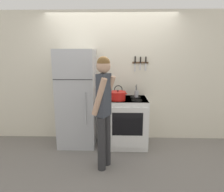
{
  "coord_description": "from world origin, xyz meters",
  "views": [
    {
      "loc": [
        0.12,
        -3.96,
        1.76
      ],
      "look_at": [
        0.03,
        -0.47,
        1.0
      ],
      "focal_mm": 32.0,
      "sensor_mm": 36.0,
      "label": 1
    }
  ],
  "objects_px": {
    "stove_range": "(127,122)",
    "tea_kettle": "(118,94)",
    "dutch_oven_pot": "(118,96)",
    "person": "(104,107)",
    "utensil_jar": "(136,93)",
    "refrigerator": "(77,99)"
  },
  "relations": [
    {
      "from": "utensil_jar",
      "to": "person",
      "type": "distance_m",
      "value": 1.09
    },
    {
      "from": "dutch_oven_pot",
      "to": "person",
      "type": "xyz_separation_m",
      "value": [
        -0.21,
        -0.67,
        -0.02
      ]
    },
    {
      "from": "dutch_oven_pot",
      "to": "tea_kettle",
      "type": "distance_m",
      "value": 0.26
    },
    {
      "from": "dutch_oven_pot",
      "to": "refrigerator",
      "type": "bearing_deg",
      "value": 169.55
    },
    {
      "from": "stove_range",
      "to": "dutch_oven_pot",
      "type": "bearing_deg",
      "value": -149.38
    },
    {
      "from": "utensil_jar",
      "to": "person",
      "type": "relative_size",
      "value": 0.14
    },
    {
      "from": "dutch_oven_pot",
      "to": "tea_kettle",
      "type": "relative_size",
      "value": 1.29
    },
    {
      "from": "stove_range",
      "to": "person",
      "type": "relative_size",
      "value": 0.54
    },
    {
      "from": "stove_range",
      "to": "refrigerator",
      "type": "bearing_deg",
      "value": 177.53
    },
    {
      "from": "tea_kettle",
      "to": "utensil_jar",
      "type": "height_order",
      "value": "utensil_jar"
    },
    {
      "from": "utensil_jar",
      "to": "refrigerator",
      "type": "bearing_deg",
      "value": -173.91
    },
    {
      "from": "refrigerator",
      "to": "utensil_jar",
      "type": "height_order",
      "value": "refrigerator"
    },
    {
      "from": "refrigerator",
      "to": "tea_kettle",
      "type": "distance_m",
      "value": 0.79
    },
    {
      "from": "stove_range",
      "to": "dutch_oven_pot",
      "type": "relative_size",
      "value": 2.74
    },
    {
      "from": "stove_range",
      "to": "dutch_oven_pot",
      "type": "height_order",
      "value": "dutch_oven_pot"
    },
    {
      "from": "refrigerator",
      "to": "stove_range",
      "type": "relative_size",
      "value": 1.98
    },
    {
      "from": "refrigerator",
      "to": "utensil_jar",
      "type": "distance_m",
      "value": 1.14
    },
    {
      "from": "tea_kettle",
      "to": "person",
      "type": "bearing_deg",
      "value": -103.3
    },
    {
      "from": "stove_range",
      "to": "tea_kettle",
      "type": "relative_size",
      "value": 3.54
    },
    {
      "from": "utensil_jar",
      "to": "person",
      "type": "height_order",
      "value": "person"
    },
    {
      "from": "tea_kettle",
      "to": "person",
      "type": "xyz_separation_m",
      "value": [
        -0.22,
        -0.93,
        -0.01
      ]
    },
    {
      "from": "refrigerator",
      "to": "utensil_jar",
      "type": "xyz_separation_m",
      "value": [
        1.13,
        0.12,
        0.08
      ]
    }
  ]
}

